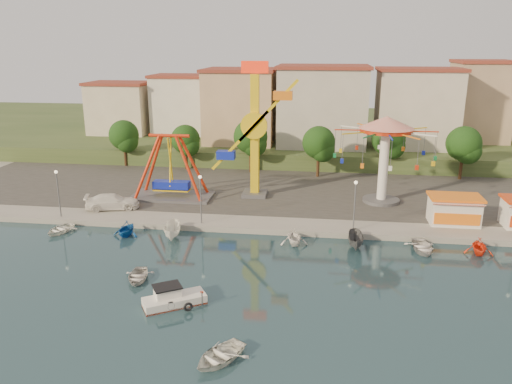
% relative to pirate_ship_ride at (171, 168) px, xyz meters
% --- Properties ---
extents(ground, '(200.00, 200.00, 0.00)m').
position_rel_pirate_ship_ride_xyz_m(ground, '(13.85, -21.60, -4.39)').
color(ground, '#15313C').
rests_on(ground, ground).
extents(quay_deck, '(200.00, 100.00, 0.60)m').
position_rel_pirate_ship_ride_xyz_m(quay_deck, '(13.85, 40.40, -4.09)').
color(quay_deck, '#9E998E').
rests_on(quay_deck, ground).
extents(asphalt_pad, '(90.00, 28.00, 0.01)m').
position_rel_pirate_ship_ride_xyz_m(asphalt_pad, '(13.85, 8.40, -3.79)').
color(asphalt_pad, '#4C4944').
rests_on(asphalt_pad, quay_deck).
extents(hill_terrace, '(200.00, 60.00, 3.00)m').
position_rel_pirate_ship_ride_xyz_m(hill_terrace, '(13.85, 45.40, -2.89)').
color(hill_terrace, '#384C26').
rests_on(hill_terrace, ground).
extents(pirate_ship_ride, '(10.00, 5.00, 8.00)m').
position_rel_pirate_ship_ride_xyz_m(pirate_ship_ride, '(0.00, 0.00, 0.00)').
color(pirate_ship_ride, '#59595E').
rests_on(pirate_ship_ride, quay_deck).
extents(kamikaze_tower, '(7.13, 3.10, 16.50)m').
position_rel_pirate_ship_ride_xyz_m(kamikaze_tower, '(10.52, 1.89, 4.07)').
color(kamikaze_tower, '#59595E').
rests_on(kamikaze_tower, quay_deck).
extents(wave_swinger, '(11.60, 11.60, 10.40)m').
position_rel_pirate_ship_ride_xyz_m(wave_swinger, '(25.68, 1.62, 3.80)').
color(wave_swinger, '#59595E').
rests_on(wave_swinger, quay_deck).
extents(booth_left, '(5.40, 3.78, 3.08)m').
position_rel_pirate_ship_ride_xyz_m(booth_left, '(32.49, -5.11, -2.23)').
color(booth_left, white).
rests_on(booth_left, quay_deck).
extents(lamp_post_0, '(0.14, 0.14, 5.00)m').
position_rel_pirate_ship_ride_xyz_m(lamp_post_0, '(-10.15, -8.60, -1.29)').
color(lamp_post_0, '#59595E').
rests_on(lamp_post_0, quay_deck).
extents(lamp_post_1, '(0.14, 0.14, 5.00)m').
position_rel_pirate_ship_ride_xyz_m(lamp_post_1, '(5.85, -8.60, -1.29)').
color(lamp_post_1, '#59595E').
rests_on(lamp_post_1, quay_deck).
extents(lamp_post_2, '(0.14, 0.14, 5.00)m').
position_rel_pirate_ship_ride_xyz_m(lamp_post_2, '(21.85, -8.60, -1.29)').
color(lamp_post_2, '#59595E').
rests_on(lamp_post_2, quay_deck).
extents(tree_0, '(4.60, 4.60, 7.19)m').
position_rel_pirate_ship_ride_xyz_m(tree_0, '(-12.15, 15.38, 1.08)').
color(tree_0, '#382314').
rests_on(tree_0, quay_deck).
extents(tree_1, '(4.35, 4.35, 6.80)m').
position_rel_pirate_ship_ride_xyz_m(tree_1, '(-2.15, 14.65, 0.81)').
color(tree_1, '#382314').
rests_on(tree_1, quay_deck).
extents(tree_2, '(5.02, 5.02, 7.85)m').
position_rel_pirate_ship_ride_xyz_m(tree_2, '(7.85, 14.21, 1.52)').
color(tree_2, '#382314').
rests_on(tree_2, quay_deck).
extents(tree_3, '(4.68, 4.68, 7.32)m').
position_rel_pirate_ship_ride_xyz_m(tree_3, '(17.85, 12.77, 1.16)').
color(tree_3, '#382314').
rests_on(tree_3, quay_deck).
extents(tree_4, '(4.86, 4.86, 7.60)m').
position_rel_pirate_ship_ride_xyz_m(tree_4, '(27.85, 15.76, 1.35)').
color(tree_4, '#382314').
rests_on(tree_4, quay_deck).
extents(tree_5, '(4.83, 4.83, 7.54)m').
position_rel_pirate_ship_ride_xyz_m(tree_5, '(37.85, 13.94, 1.31)').
color(tree_5, '#382314').
rests_on(tree_5, quay_deck).
extents(building_0, '(9.26, 9.53, 11.87)m').
position_rel_pirate_ship_ride_xyz_m(building_0, '(-19.52, 24.47, 4.54)').
color(building_0, beige).
rests_on(building_0, hill_terrace).
extents(building_1, '(12.33, 9.01, 8.63)m').
position_rel_pirate_ship_ride_xyz_m(building_1, '(-7.48, 29.79, 2.92)').
color(building_1, silver).
rests_on(building_1, hill_terrace).
extents(building_2, '(11.95, 9.28, 11.23)m').
position_rel_pirate_ship_ride_xyz_m(building_2, '(5.67, 30.36, 4.22)').
color(building_2, tan).
rests_on(building_2, hill_terrace).
extents(building_3, '(12.59, 10.50, 9.20)m').
position_rel_pirate_ship_ride_xyz_m(building_3, '(19.46, 27.21, 3.20)').
color(building_3, beige).
rests_on(building_3, hill_terrace).
extents(building_4, '(10.75, 9.23, 9.24)m').
position_rel_pirate_ship_ride_xyz_m(building_4, '(32.92, 30.61, 3.22)').
color(building_4, beige).
rests_on(building_4, hill_terrace).
extents(building_5, '(12.77, 10.96, 11.21)m').
position_rel_pirate_ship_ride_xyz_m(building_5, '(46.22, 28.74, 4.21)').
color(building_5, tan).
rests_on(building_5, hill_terrace).
extents(cabin_motorboat, '(4.90, 3.95, 1.64)m').
position_rel_pirate_ship_ride_xyz_m(cabin_motorboat, '(7.60, -24.89, -3.96)').
color(cabin_motorboat, white).
rests_on(cabin_motorboat, ground).
extents(rowboat_a, '(2.97, 3.75, 0.70)m').
position_rel_pirate_ship_ride_xyz_m(rowboat_a, '(3.45, -21.28, -4.04)').
color(rowboat_a, beige).
rests_on(rowboat_a, ground).
extents(rowboat_b, '(4.40, 4.72, 0.80)m').
position_rel_pirate_ship_ride_xyz_m(rowboat_b, '(12.50, -31.29, -4.00)').
color(rowboat_b, white).
rests_on(rowboat_b, ground).
extents(van, '(6.50, 4.10, 1.76)m').
position_rel_pirate_ship_ride_xyz_m(van, '(-5.50, -5.31, -2.92)').
color(van, white).
rests_on(van, quay_deck).
extents(moored_boat_0, '(3.34, 4.05, 0.73)m').
position_rel_pirate_ship_ride_xyz_m(moored_boat_0, '(-8.59, -11.80, -4.03)').
color(moored_boat_0, white).
rests_on(moored_boat_0, ground).
extents(moored_boat_1, '(2.99, 3.36, 1.62)m').
position_rel_pirate_ship_ride_xyz_m(moored_boat_1, '(-1.31, -11.80, -3.58)').
color(moored_boat_1, '#1251A5').
rests_on(moored_boat_1, ground).
extents(moored_boat_2, '(2.28, 4.37, 1.60)m').
position_rel_pirate_ship_ride_xyz_m(moored_boat_2, '(3.62, -11.80, -3.59)').
color(moored_boat_2, white).
rests_on(moored_boat_2, ground).
extents(moored_boat_4, '(3.35, 3.66, 1.64)m').
position_rel_pirate_ship_ride_xyz_m(moored_boat_4, '(15.93, -11.80, -3.57)').
color(moored_boat_4, white).
rests_on(moored_boat_4, ground).
extents(moored_boat_5, '(1.48, 3.89, 1.50)m').
position_rel_pirate_ship_ride_xyz_m(moored_boat_5, '(21.95, -11.80, -3.64)').
color(moored_boat_5, '#505055').
rests_on(moored_boat_5, ground).
extents(moored_boat_6, '(3.17, 4.22, 0.83)m').
position_rel_pirate_ship_ride_xyz_m(moored_boat_6, '(28.21, -11.80, -3.98)').
color(moored_boat_6, silver).
rests_on(moored_boat_6, ground).
extents(moored_boat_7, '(2.97, 3.33, 1.60)m').
position_rel_pirate_ship_ride_xyz_m(moored_boat_7, '(33.32, -11.80, -3.60)').
color(moored_boat_7, '#F63715').
rests_on(moored_boat_7, ground).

